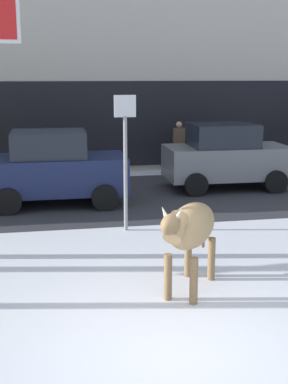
% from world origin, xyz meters
% --- Properties ---
extents(ground_plane, '(120.00, 120.00, 0.00)m').
position_xyz_m(ground_plane, '(0.00, 0.00, 0.00)').
color(ground_plane, white).
extents(road_strip, '(60.00, 5.60, 0.01)m').
position_xyz_m(road_strip, '(0.00, 8.09, 0.00)').
color(road_strip, '#333338').
rests_on(road_strip, ground).
extents(cow_tan, '(1.37, 1.82, 1.54)m').
position_xyz_m(cow_tan, '(0.67, 1.73, 0.99)').
color(cow_tan, tan).
rests_on(cow_tan, ground).
extents(car_navy_hatchback, '(3.52, 1.95, 1.86)m').
position_xyz_m(car_navy_hatchback, '(-1.22, 7.60, 0.93)').
color(car_navy_hatchback, '#19234C').
rests_on(car_navy_hatchback, ground).
extents(car_grey_hatchback, '(3.52, 1.95, 1.86)m').
position_xyz_m(car_grey_hatchback, '(3.63, 8.64, 0.93)').
color(car_grey_hatchback, slate).
rests_on(car_grey_hatchback, ground).
extents(pedestrian_near_billboard, '(0.36, 0.24, 1.73)m').
position_xyz_m(pedestrian_near_billboard, '(2.82, 10.93, 0.88)').
color(pedestrian_near_billboard, '#282833').
rests_on(pedestrian_near_billboard, ground).
extents(street_sign, '(0.44, 0.08, 2.82)m').
position_xyz_m(street_sign, '(0.20, 5.04, 1.67)').
color(street_sign, gray).
rests_on(street_sign, ground).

